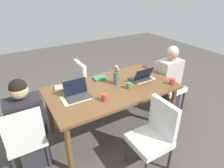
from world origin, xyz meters
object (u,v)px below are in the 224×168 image
coffee_mug_centre_right (85,85)px  book_blue_cover (100,78)px  flower_vase (117,75)px  person_head_left_left_near (29,129)px  chair_near_left_far (155,133)px  book_red_cover (62,87)px  person_head_right_left_mid (168,83)px  laptop_head_right_left_mid (141,77)px  chair_head_left_left_near (25,137)px  coffee_mug_near_right (172,81)px  coffee_mug_centre_left (105,97)px  chair_head_right_left_mid (167,82)px  chair_far_right_near (87,82)px  coffee_mug_near_left (129,86)px  laptop_head_left_left_near (77,94)px  dining_table (112,92)px

coffee_mug_centre_right → book_blue_cover: 0.35m
book_blue_cover → coffee_mug_centre_right: bearing=-152.9°
coffee_mug_centre_right → flower_vase: bearing=-15.1°
person_head_left_left_near → chair_near_left_far: person_head_left_left_near is taller
person_head_left_left_near → book_red_cover: 0.71m
person_head_right_left_mid → laptop_head_right_left_mid: bearing=-178.6°
chair_head_left_left_near → chair_near_left_far: size_ratio=1.00×
coffee_mug_near_right → coffee_mug_centre_left: size_ratio=0.95×
flower_vase → book_blue_cover: (-0.14, 0.27, -0.13)m
chair_head_right_left_mid → laptop_head_right_left_mid: (-0.70, -0.09, 0.30)m
chair_far_right_near → coffee_mug_near_left: bearing=-76.2°
chair_near_left_far → coffee_mug_centre_left: chair_near_left_far is taller
person_head_right_left_mid → book_red_cover: size_ratio=5.97×
book_red_cover → laptop_head_right_left_mid: bearing=-0.3°
chair_head_right_left_mid → chair_near_left_far: bearing=-141.1°
coffee_mug_near_left → book_blue_cover: 0.52m
coffee_mug_near_left → coffee_mug_centre_left: 0.46m
person_head_left_left_near → coffee_mug_near_right: size_ratio=13.34×
person_head_right_left_mid → coffee_mug_near_left: bearing=-171.9°
laptop_head_left_left_near → book_blue_cover: (0.50, 0.31, -0.03)m
person_head_left_left_near → laptop_head_right_left_mid: bearing=0.0°
coffee_mug_near_right → book_red_cover: (-1.44, 0.71, -0.03)m
laptop_head_right_left_mid → coffee_mug_centre_left: (-0.77, -0.23, 0.00)m
coffee_mug_centre_right → dining_table: bearing=-27.6°
flower_vase → laptop_head_left_left_near: bearing=-176.2°
coffee_mug_centre_left → chair_head_right_left_mid: bearing=12.2°
laptop_head_right_left_mid → laptop_head_left_left_near: size_ratio=1.00×
chair_near_left_far → coffee_mug_centre_right: size_ratio=9.33×
chair_head_right_left_mid → person_head_right_left_mid: 0.10m
person_head_left_left_near → chair_head_right_left_mid: size_ratio=1.33×
person_head_right_left_mid → coffee_mug_near_right: bearing=-132.8°
coffee_mug_centre_right → book_red_cover: (-0.29, 0.16, -0.03)m
person_head_right_left_mid → chair_near_left_far: (-1.06, -0.82, -0.03)m
chair_head_left_left_near → chair_near_left_far: (1.34, -0.73, 0.00)m
dining_table → flower_vase: 0.26m
coffee_mug_near_left → person_head_right_left_mid: bearing=8.1°
chair_near_left_far → coffee_mug_near_right: 0.90m
chair_head_left_left_near → book_red_cover: chair_head_left_left_near is taller
coffee_mug_centre_left → person_head_left_left_near: bearing=166.2°
person_head_right_left_mid → chair_head_right_left_mid: bearing=51.2°
dining_table → coffee_mug_near_left: coffee_mug_near_left is taller
chair_far_right_near → book_red_cover: 0.79m
chair_head_right_left_mid → chair_near_left_far: same height
laptop_head_right_left_mid → coffee_mug_centre_left: size_ratio=3.38×
person_head_left_left_near → laptop_head_right_left_mid: (1.69, 0.00, 0.28)m
coffee_mug_near_right → coffee_mug_centre_left: 1.08m
coffee_mug_near_left → coffee_mug_centre_right: size_ratio=0.87×
dining_table → chair_far_right_near: bearing=93.3°
laptop_head_right_left_mid → coffee_mug_centre_left: bearing=-163.5°
dining_table → person_head_right_left_mid: person_head_right_left_mid is taller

